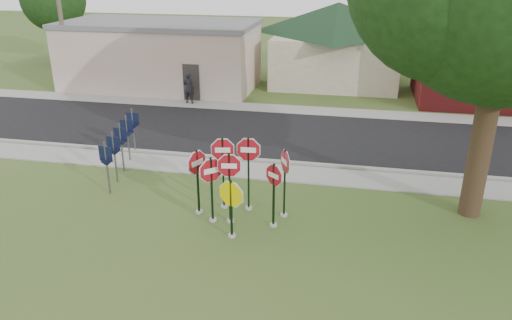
% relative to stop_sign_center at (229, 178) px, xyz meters
% --- Properties ---
extents(ground, '(120.00, 120.00, 0.00)m').
position_rel_stop_sign_center_xyz_m(ground, '(0.20, -1.35, -1.55)').
color(ground, '#3A5921').
rests_on(ground, ground).
extents(sidewalk_near, '(60.00, 1.60, 0.06)m').
position_rel_stop_sign_center_xyz_m(sidewalk_near, '(0.20, 4.15, -1.52)').
color(sidewalk_near, gray).
rests_on(sidewalk_near, ground).
extents(road, '(60.00, 7.00, 0.04)m').
position_rel_stop_sign_center_xyz_m(road, '(0.20, 8.65, -1.53)').
color(road, black).
rests_on(road, ground).
extents(sidewalk_far, '(60.00, 1.60, 0.06)m').
position_rel_stop_sign_center_xyz_m(sidewalk_far, '(0.20, 12.95, -1.52)').
color(sidewalk_far, gray).
rests_on(sidewalk_far, ground).
extents(curb, '(60.00, 0.20, 0.14)m').
position_rel_stop_sign_center_xyz_m(curb, '(0.20, 5.15, -1.48)').
color(curb, gray).
rests_on(curb, ground).
extents(stop_sign_center, '(1.04, 0.24, 2.51)m').
position_rel_stop_sign_center_xyz_m(stop_sign_center, '(0.00, 0.00, 0.00)').
color(stop_sign_center, '#A6A49B').
rests_on(stop_sign_center, ground).
extents(stop_sign_yellow, '(1.10, 0.38, 2.03)m').
position_rel_stop_sign_center_xyz_m(stop_sign_yellow, '(0.28, -0.90, -0.36)').
color(stop_sign_yellow, '#A6A49B').
rests_on(stop_sign_yellow, ground).
extents(stop_sign_left, '(0.83, 0.76, 2.35)m').
position_rel_stop_sign_center_xyz_m(stop_sign_left, '(-0.57, -0.06, -0.11)').
color(stop_sign_left, '#A6A49B').
rests_on(stop_sign_left, ground).
extents(stop_sign_right, '(0.78, 0.60, 2.26)m').
position_rel_stop_sign_center_xyz_m(stop_sign_right, '(1.41, 0.01, -0.20)').
color(stop_sign_right, '#A6A49B').
rests_on(stop_sign_right, ground).
extents(stop_sign_back_right, '(1.10, 0.24, 2.72)m').
position_rel_stop_sign_center_xyz_m(stop_sign_back_right, '(0.40, 0.97, 0.17)').
color(stop_sign_back_right, '#A6A49B').
rests_on(stop_sign_back_right, ground).
extents(stop_sign_back_left, '(1.07, 0.24, 2.66)m').
position_rel_stop_sign_center_xyz_m(stop_sign_back_left, '(-0.46, 0.94, 0.12)').
color(stop_sign_back_left, '#A6A49B').
rests_on(stop_sign_back_left, ground).
extents(stop_sign_far_right, '(0.51, 0.95, 2.49)m').
position_rel_stop_sign_center_xyz_m(stop_sign_far_right, '(1.64, 0.73, -0.01)').
color(stop_sign_far_right, '#A6A49B').
rests_on(stop_sign_far_right, ground).
extents(stop_sign_far_left, '(0.51, 1.01, 2.39)m').
position_rel_stop_sign_center_xyz_m(stop_sign_far_left, '(-1.17, 0.38, -0.08)').
color(stop_sign_far_left, '#A6A49B').
rests_on(stop_sign_far_left, ground).
extents(route_sign_row, '(1.43, 4.63, 2.00)m').
position_rel_stop_sign_center_xyz_m(route_sign_row, '(-5.20, 3.15, -0.32)').
color(route_sign_row, '#59595E').
rests_on(route_sign_row, ground).
extents(building_stucco, '(12.20, 6.20, 4.20)m').
position_rel_stop_sign_center_xyz_m(building_stucco, '(-8.80, 16.65, 0.60)').
color(building_stucco, silver).
rests_on(building_stucco, ground).
extents(building_house, '(11.60, 11.60, 6.20)m').
position_rel_stop_sign_center_xyz_m(building_house, '(2.21, 20.65, 2.10)').
color(building_house, beige).
rests_on(building_house, ground).
extents(building_brick, '(10.20, 6.20, 4.75)m').
position_rel_stop_sign_center_xyz_m(building_brick, '(12.20, 17.15, 0.86)').
color(building_brick, maroon).
rests_on(building_brick, ground).
extents(utility_pole_near, '(2.20, 0.26, 9.50)m').
position_rel_stop_sign_center_xyz_m(utility_pole_near, '(-13.80, 13.85, 3.42)').
color(utility_pole_near, '#4C3E32').
rests_on(utility_pole_near, ground).
extents(pedestrian, '(0.65, 0.43, 1.79)m').
position_rel_stop_sign_center_xyz_m(pedestrian, '(-5.75, 13.00, -0.59)').
color(pedestrian, black).
rests_on(pedestrian, sidewalk_far).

